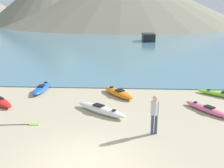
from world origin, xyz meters
The scene contains 13 objects.
ground_plane centered at (0.00, 0.00, 0.00)m, with size 400.00×400.00×0.00m, color tan.
bay_water centered at (0.00, 43.88, 0.03)m, with size 160.00×70.00×0.06m, color teal.
far_hill_midright centered at (-1.48, 84.05, 4.78)m, with size 37.32×37.32×9.56m, color gray.
kayak_on_sand_0 centered at (0.10, 4.66, 0.18)m, with size 2.88×2.37×0.41m.
kayak_on_sand_2 centered at (5.55, 5.09, 0.15)m, with size 2.07×2.57×0.34m.
kayak_on_sand_4 centered at (0.91, 7.46, 0.18)m, with size 2.26×2.61×0.41m.
kayak_on_sand_5 centered at (7.26, 7.58, 0.14)m, with size 3.04×2.23×0.32m.
kayak_on_sand_6 centered at (-4.05, 8.18, 0.18)m, with size 0.73×2.78×0.40m.
person_near_foreground centered at (2.56, 2.47, 0.98)m, with size 0.35×0.30×1.71m.
moored_boat_0 centered at (4.95, 35.26, 0.67)m, with size 1.96×3.37×1.21m.
moored_boat_1 centered at (6.94, 59.59, 0.73)m, with size 3.83×3.74×1.34m.
moored_boat_2 centered at (12.63, 53.55, 0.69)m, with size 4.49×3.64×1.26m.
loose_paddle centered at (-4.00, 2.96, 0.01)m, with size 2.78×0.46×0.03m.
Camera 1 is at (1.31, -7.74, 5.13)m, focal length 42.00 mm.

